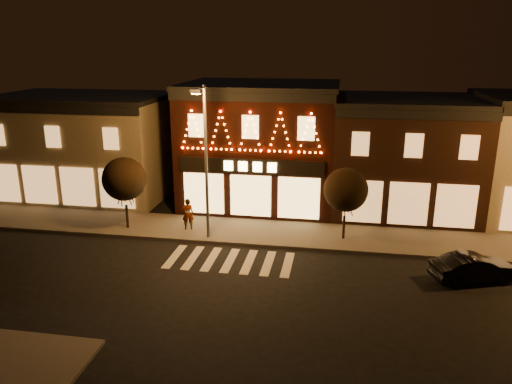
# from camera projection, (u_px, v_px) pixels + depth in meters

# --- Properties ---
(ground) EXTENTS (120.00, 120.00, 0.00)m
(ground) POSITION_uv_depth(u_px,v_px,m) (210.00, 298.00, 21.91)
(ground) COLOR black
(ground) RESTS_ON ground
(sidewalk_far) EXTENTS (44.00, 4.00, 0.15)m
(sidewalk_far) POSITION_uv_depth(u_px,v_px,m) (278.00, 233.00, 29.11)
(sidewalk_far) COLOR #47423D
(sidewalk_far) RESTS_ON ground
(building_left) EXTENTS (12.20, 8.28, 7.30)m
(building_left) POSITION_uv_depth(u_px,v_px,m) (86.00, 145.00, 36.16)
(building_left) COLOR #726551
(building_left) RESTS_ON ground
(building_pulp) EXTENTS (10.20, 8.34, 8.30)m
(building_pulp) POSITION_uv_depth(u_px,v_px,m) (261.00, 144.00, 33.88)
(building_pulp) COLOR black
(building_pulp) RESTS_ON ground
(building_right_a) EXTENTS (9.20, 8.28, 7.50)m
(building_right_a) POSITION_uv_depth(u_px,v_px,m) (404.00, 155.00, 32.46)
(building_right_a) COLOR black
(building_right_a) RESTS_ON ground
(streetlamp_mid) EXTENTS (0.55, 1.96, 8.56)m
(streetlamp_mid) POSITION_uv_depth(u_px,v_px,m) (205.00, 152.00, 26.69)
(streetlamp_mid) COLOR #59595E
(streetlamp_mid) RESTS_ON sidewalk_far
(tree_left) EXTENTS (2.58, 2.58, 4.31)m
(tree_left) POSITION_uv_depth(u_px,v_px,m) (124.00, 179.00, 29.00)
(tree_left) COLOR black
(tree_left) RESTS_ON sidewalk_far
(tree_right) EXTENTS (2.46, 2.46, 4.11)m
(tree_right) POSITION_uv_depth(u_px,v_px,m) (346.00, 190.00, 27.37)
(tree_right) COLOR black
(tree_right) RESTS_ON sidewalk_far
(dark_sedan) EXTENTS (4.24, 2.62, 1.32)m
(dark_sedan) POSITION_uv_depth(u_px,v_px,m) (474.00, 268.00, 23.32)
(dark_sedan) COLOR black
(dark_sedan) RESTS_ON ground
(pedestrian) EXTENTS (0.80, 0.64, 1.90)m
(pedestrian) POSITION_uv_depth(u_px,v_px,m) (188.00, 214.00, 29.32)
(pedestrian) COLOR gray
(pedestrian) RESTS_ON sidewalk_far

